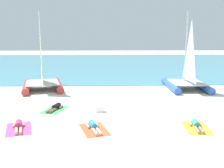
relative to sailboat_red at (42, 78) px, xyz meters
name	(u,v)px	position (x,y,z in m)	size (l,w,h in m)	color
ground_plane	(110,86)	(5.56, 1.26, -0.93)	(120.00, 120.00, 0.00)	silver
ocean_water	(107,63)	(5.56, 21.34, -0.91)	(120.00, 40.00, 0.05)	#4C9EB7
sailboat_red	(42,78)	(0.00, 0.00, 0.00)	(4.17, 5.42, 6.27)	#CC3838
sailboat_blue	(187,78)	(11.78, -0.24, 0.00)	(3.18, 4.87, 6.26)	blue
towel_leftmost	(19,129)	(1.05, -9.10, -0.93)	(1.10, 1.90, 0.01)	#D84C99
sunbather_leftmost	(19,126)	(1.03, -9.04, -0.80)	(0.84, 1.54, 0.30)	#D83372
towel_center_left	(55,109)	(2.13, -5.94, -0.93)	(1.10, 1.90, 0.01)	#4CB266
sunbather_center_left	(55,107)	(2.14, -5.87, -0.80)	(0.79, 1.55, 0.30)	black
towel_center_right	(94,129)	(4.58, -9.30, -0.93)	(1.10, 1.90, 0.01)	#EA5933
sunbather_center_right	(94,126)	(4.56, -9.24, -0.80)	(0.83, 1.54, 0.30)	#268CCC
towel_rightmost	(196,128)	(9.40, -9.23, -0.93)	(1.10, 1.90, 0.01)	yellow
sunbather_rightmost	(196,125)	(9.40, -9.17, -0.80)	(0.58, 1.57, 0.30)	#3FB28C
cooler_box	(100,109)	(4.80, -6.45, -0.75)	(0.50, 0.36, 0.36)	white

